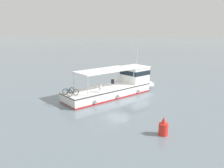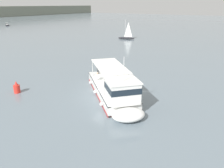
{
  "view_description": "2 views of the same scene",
  "coord_description": "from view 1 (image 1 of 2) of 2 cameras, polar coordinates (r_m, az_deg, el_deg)",
  "views": [
    {
      "loc": [
        -1.99,
        24.73,
        7.58
      ],
      "look_at": [
        0.74,
        -0.5,
        1.4
      ],
      "focal_mm": 35.82,
      "sensor_mm": 36.0,
      "label": 1
    },
    {
      "loc": [
        -18.38,
        -12.31,
        9.54
      ],
      "look_at": [
        0.74,
        -0.5,
        1.4
      ],
      "focal_mm": 35.49,
      "sensor_mm": 36.0,
      "label": 2
    }
  ],
  "objects": [
    {
      "name": "ground_plane",
      "position": [
        25.94,
        1.52,
        -3.31
      ],
      "size": [
        400.0,
        400.0,
        0.0
      ],
      "primitive_type": "plane",
      "color": "slate"
    },
    {
      "name": "ferry_main",
      "position": [
        26.86,
        1.67,
        -0.47
      ],
      "size": [
        11.02,
        11.32,
        5.32
      ],
      "color": "white",
      "rests_on": "ground"
    },
    {
      "name": "channel_buoy",
      "position": [
        17.15,
        13.0,
        -10.82
      ],
      "size": [
        0.7,
        0.7,
        1.4
      ],
      "color": "red",
      "rests_on": "ground"
    }
  ]
}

